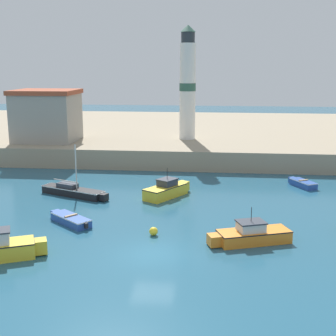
% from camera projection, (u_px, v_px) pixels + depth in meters
% --- Properties ---
extents(ground_plane, '(200.00, 200.00, 0.00)m').
position_uv_depth(ground_plane, '(153.00, 254.00, 27.21)').
color(ground_plane, '#235670').
extents(quay_seawall, '(120.00, 40.00, 2.09)m').
position_uv_depth(quay_seawall, '(192.00, 134.00, 67.13)').
color(quay_seawall, gray).
rests_on(quay_seawall, ground).
extents(motorboat_orange_1, '(5.29, 3.04, 2.29)m').
position_uv_depth(motorboat_orange_1, '(251.00, 235.00, 28.81)').
color(motorboat_orange_1, orange).
rests_on(motorboat_orange_1, ground).
extents(sailboat_black_2, '(6.26, 3.43, 4.42)m').
position_uv_depth(sailboat_black_2, '(73.00, 191.00, 39.10)').
color(sailboat_black_2, black).
rests_on(sailboat_black_2, ground).
extents(motorboat_yellow_3, '(3.65, 4.72, 2.43)m').
position_uv_depth(motorboat_yellow_3, '(167.00, 190.00, 38.84)').
color(motorboat_yellow_3, yellow).
rests_on(motorboat_yellow_3, ground).
extents(dinghy_blue_4, '(3.59, 3.20, 0.64)m').
position_uv_depth(dinghy_blue_4, '(70.00, 219.00, 32.33)').
color(dinghy_blue_4, '#284C9E').
rests_on(dinghy_blue_4, ground).
extents(dinghy_blue_7, '(2.24, 3.22, 0.67)m').
position_uv_depth(dinghy_blue_7, '(302.00, 183.00, 42.08)').
color(dinghy_blue_7, '#284C9E').
rests_on(dinghy_blue_7, ground).
extents(mooring_buoy, '(0.56, 0.56, 0.56)m').
position_uv_depth(mooring_buoy, '(154.00, 231.00, 30.08)').
color(mooring_buoy, yellow).
rests_on(mooring_buoy, ground).
extents(lighthouse, '(1.91, 1.91, 13.08)m').
position_uv_depth(lighthouse, '(188.00, 85.00, 54.42)').
color(lighthouse, silver).
rests_on(lighthouse, quay_seawall).
extents(harbor_shed_mid_row, '(7.07, 6.20, 5.87)m').
position_uv_depth(harbor_shed_mid_row, '(47.00, 115.00, 53.72)').
color(harbor_shed_mid_row, gray).
rests_on(harbor_shed_mid_row, quay_seawall).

